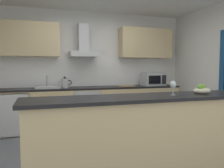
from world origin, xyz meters
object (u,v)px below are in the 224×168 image
kettle (65,83)px  wine_glass (173,85)px  sink (48,87)px  refrigerator (15,113)px  fruit_bowl (202,90)px  microwave (153,79)px  chopping_board (127,86)px  oven (85,107)px  range_hood (83,47)px

kettle → wine_glass: 2.64m
sink → kettle: bearing=-7.3°
refrigerator → fruit_bowl: 3.54m
microwave → sink: (-2.42, 0.04, -0.12)m
kettle → wine_glass: (1.06, -2.41, 0.11)m
kettle → chopping_board: bearing=0.4°
kettle → chopping_board: kettle is taller
fruit_bowl → sink: bearing=127.7°
oven → range_hood: 1.33m
oven → fruit_bowl: fruit_bowl is taller
microwave → fruit_bowl: microwave is taller
kettle → fruit_bowl: size_ratio=1.31×
kettle → fruit_bowl: bearing=-57.4°
oven → sink: 0.91m
fruit_bowl → oven: bearing=114.3°
wine_glass → oven: bearing=104.5°
kettle → fruit_bowl: kettle is taller
oven → wine_glass: (0.63, -2.45, 0.65)m
wine_glass → chopping_board: size_ratio=0.52×
kettle → range_hood: 0.91m
wine_glass → fruit_bowl: (0.46, 0.03, -0.08)m
wine_glass → microwave: bearing=67.4°
fruit_bowl → microwave: bearing=77.1°
chopping_board → kettle: bearing=-179.6°
fruit_bowl → wine_glass: bearing=-176.1°
range_hood → chopping_board: size_ratio=2.12×
wine_glass → fruit_bowl: 0.47m
kettle → range_hood: range_hood is taller
range_hood → chopping_board: range_hood is taller
oven → kettle: 0.70m
wine_glass → chopping_board: wine_glass is taller
refrigerator → kettle: (0.99, -0.03, 0.58)m
microwave → kettle: bearing=-179.8°
oven → refrigerator: size_ratio=0.94×
refrigerator → microwave: 3.13m
sink → range_hood: (0.78, 0.12, 0.86)m
refrigerator → fruit_bowl: size_ratio=3.86×
range_hood → kettle: bearing=-159.3°
microwave → kettle: size_ratio=1.73×
refrigerator → sink: (0.64, 0.01, 0.50)m
fruit_bowl → kettle: bearing=122.6°
sink → fruit_bowl: bearing=-52.3°
sink → oven: bearing=-0.8°
refrigerator → kettle: kettle is taller
refrigerator → sink: sink is taller
oven → chopping_board: bearing=-1.4°
kettle → fruit_bowl: (1.52, -2.38, 0.03)m
refrigerator → range_hood: bearing=5.3°
microwave → sink: 2.42m
range_hood → microwave: bearing=-5.5°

